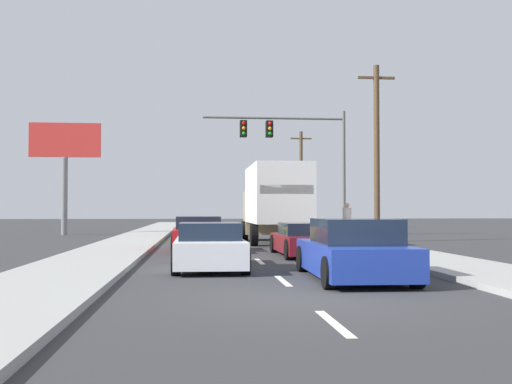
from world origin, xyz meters
TOP-DOWN VIEW (x-y plane):
  - ground_plane at (0.00, 25.00)m, footprint 140.00×140.00m
  - sidewalk_right at (4.87, 20.00)m, footprint 2.64×80.00m
  - sidewalk_left at (-4.87, 20.00)m, footprint 2.64×80.00m
  - lane_markings at (0.00, 20.10)m, footprint 0.14×57.00m
  - car_yellow at (-1.62, 19.92)m, footprint 1.93×4.17m
  - car_red at (-1.83, 12.54)m, footprint 2.00×4.51m
  - car_white at (-1.53, 5.47)m, footprint 1.85×4.42m
  - box_truck at (1.71, 17.46)m, footprint 2.61×7.76m
  - car_maroon at (1.74, 9.69)m, footprint 1.91×4.44m
  - car_blue at (1.59, 2.75)m, footprint 2.03×4.54m
  - traffic_signal_mast at (3.41, 25.08)m, footprint 8.42×0.69m
  - utility_pole_mid at (6.70, 18.10)m, footprint 1.80×0.28m
  - utility_pole_far at (6.96, 41.27)m, footprint 1.80×0.28m
  - roadside_billboard at (-9.88, 27.75)m, footprint 4.27×0.36m
  - pedestrian_near_corner at (4.60, 15.52)m, footprint 0.38×0.38m

SIDE VIEW (x-z plane):
  - ground_plane at x=0.00m, z-range 0.00..0.00m
  - lane_markings at x=0.00m, z-range 0.00..0.01m
  - sidewalk_right at x=4.87m, z-range 0.00..0.14m
  - sidewalk_left at x=-4.87m, z-range 0.00..0.14m
  - car_maroon at x=1.74m, z-range -0.03..1.07m
  - car_yellow at x=-1.62m, z-range -0.05..1.14m
  - car_white at x=-1.53m, z-range -0.04..1.16m
  - car_red at x=-1.83m, z-range -0.04..1.25m
  - car_blue at x=1.59m, z-range -0.06..1.28m
  - pedestrian_near_corner at x=4.60m, z-range 0.14..1.84m
  - box_truck at x=1.71m, z-range 0.26..3.76m
  - utility_pole_far at x=6.96m, z-range 0.14..8.35m
  - utility_pole_mid at x=6.70m, z-range 0.14..8.61m
  - roadside_billboard at x=-9.88m, z-range 1.50..8.33m
  - traffic_signal_mast at x=3.41m, z-range 1.86..9.25m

